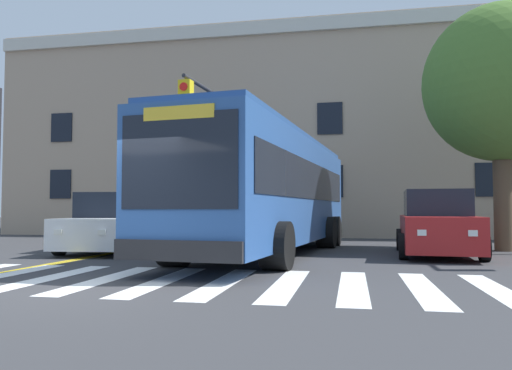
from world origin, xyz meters
TOP-DOWN VIEW (x-y plane):
  - ground_plane at (0.00, 0.00)m, footprint 120.00×120.00m
  - crosswalk at (0.87, 1.04)m, footprint 11.34×3.70m
  - lane_line_yellow_inner at (-2.71, 15.04)m, footprint 0.12×36.00m
  - lane_line_yellow_outer at (-2.55, 15.04)m, footprint 0.12×36.00m
  - city_bus at (1.85, 6.64)m, footprint 3.80×11.90m
  - car_white_near_lane at (-2.86, 6.63)m, footprint 2.53×4.91m
  - car_red_far_lane at (6.40, 7.07)m, footprint 2.31×4.74m
  - car_grey_behind_bus at (2.33, 17.19)m, footprint 2.56×4.98m
  - traffic_light_overhead at (0.05, 7.41)m, footprint 0.66×4.26m
  - street_tree_curbside_large at (8.62, 8.91)m, footprint 6.16×6.05m
  - building_facade at (3.20, 19.07)m, footprint 32.37×9.06m

SIDE VIEW (x-z plane):
  - ground_plane at x=0.00m, z-range 0.00..0.00m
  - lane_line_yellow_inner at x=-2.71m, z-range 0.00..0.01m
  - lane_line_yellow_outer at x=-2.55m, z-range 0.00..0.01m
  - crosswalk at x=0.87m, z-range 0.00..0.01m
  - car_white_near_lane at x=-2.86m, z-range -0.08..1.66m
  - car_grey_behind_bus at x=2.33m, z-range -0.09..1.70m
  - car_red_far_lane at x=6.40m, z-range -0.08..1.70m
  - city_bus at x=1.85m, z-range 0.12..3.43m
  - traffic_light_overhead at x=0.05m, z-range 0.93..6.15m
  - building_facade at x=3.20m, z-range 0.00..9.87m
  - street_tree_curbside_large at x=8.62m, z-range 1.32..8.86m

